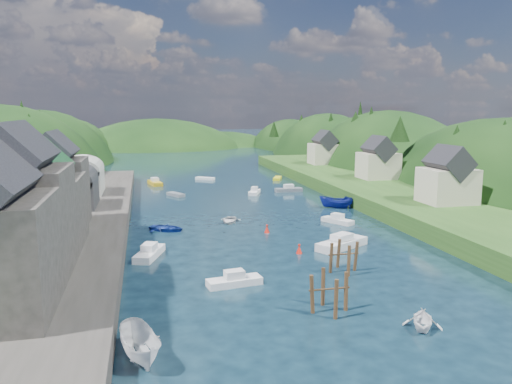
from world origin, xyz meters
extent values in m
plane|color=black|center=(0.00, 50.00, 0.00)|extent=(600.00, 600.00, 0.00)
ellipsoid|color=black|center=(-45.00, 75.00, -9.10)|extent=(44.00, 75.56, 52.00)
ellipsoid|color=black|center=(-45.00, 118.00, -8.43)|extent=(44.00, 75.56, 48.19)
ellipsoid|color=black|center=(-45.00, 160.00, -6.82)|extent=(44.00, 75.56, 39.00)
ellipsoid|color=black|center=(45.00, 32.00, -7.78)|extent=(36.00, 75.56, 44.49)
ellipsoid|color=black|center=(45.00, 75.00, -8.40)|extent=(36.00, 75.56, 48.00)
ellipsoid|color=black|center=(45.00, 118.00, -7.78)|extent=(36.00, 75.56, 44.49)
ellipsoid|color=black|center=(45.00, 160.00, -6.30)|extent=(36.00, 75.56, 36.00)
ellipsoid|color=black|center=(-10.00, 170.00, -10.00)|extent=(80.00, 60.00, 44.00)
ellipsoid|color=black|center=(18.00, 180.00, -12.00)|extent=(70.00, 56.00, 36.00)
cone|color=black|center=(-37.48, 65.62, 12.40)|extent=(4.73, 4.73, 5.26)
cone|color=black|center=(-40.44, 73.72, 13.66)|extent=(4.34, 4.34, 8.12)
cone|color=black|center=(-40.05, 84.86, 8.71)|extent=(5.28, 5.28, 5.75)
cone|color=black|center=(-41.01, 95.94, 12.39)|extent=(4.77, 4.77, 6.71)
cone|color=black|center=(-37.01, 102.66, 8.94)|extent=(4.07, 4.07, 5.89)
cone|color=black|center=(-42.09, 115.54, 9.87)|extent=(4.56, 4.56, 8.34)
cone|color=black|center=(-44.12, 124.67, 7.99)|extent=(4.75, 4.75, 5.32)
cone|color=black|center=(-38.03, 138.53, 8.80)|extent=(4.27, 4.27, 6.89)
cone|color=black|center=(40.77, 28.13, 11.00)|extent=(5.03, 5.03, 6.37)
cone|color=black|center=(37.79, 36.18, 9.88)|extent=(5.29, 5.29, 6.50)
cone|color=black|center=(33.92, 49.06, 12.01)|extent=(4.07, 4.07, 5.05)
cone|color=black|center=(41.82, 58.07, 8.33)|extent=(3.40, 3.40, 6.12)
cone|color=black|center=(39.96, 74.65, 11.79)|extent=(4.94, 4.94, 9.53)
cone|color=black|center=(36.98, 77.34, 12.20)|extent=(5.25, 5.25, 6.30)
cone|color=black|center=(43.48, 88.98, 13.27)|extent=(3.36, 3.36, 9.62)
cone|color=black|center=(41.13, 105.01, 10.97)|extent=(4.57, 4.57, 7.63)
cone|color=black|center=(41.37, 116.80, 9.20)|extent=(3.59, 3.59, 6.52)
cone|color=black|center=(38.20, 125.36, 11.30)|extent=(4.14, 4.14, 5.41)
cone|color=black|center=(31.63, 137.86, 8.55)|extent=(3.83, 3.83, 5.80)
cube|color=#2D2B28|center=(-24.00, 20.00, 1.00)|extent=(12.00, 110.00, 2.00)
cube|color=#234719|center=(-31.00, 20.00, 1.25)|extent=(12.00, 110.00, 2.50)
cube|color=#2D2B28|center=(-26.00, 3.00, 6.50)|extent=(8.00, 9.00, 9.00)
cube|color=black|center=(-26.00, 3.00, 11.96)|extent=(5.88, 9.36, 5.88)
cube|color=#2D2B28|center=(-26.00, 12.00, 5.50)|extent=(8.00, 9.00, 7.00)
cube|color=#1E592D|center=(-26.00, 12.00, 9.96)|extent=(5.88, 9.36, 5.88)
cube|color=#2D2B28|center=(-26.00, 21.00, 6.00)|extent=(7.00, 8.00, 8.00)
cube|color=black|center=(-26.00, 21.00, 10.84)|extent=(5.15, 8.32, 5.15)
cube|color=#2D2D30|center=(-26.00, 33.00, 4.00)|extent=(7.00, 9.00, 4.00)
cylinder|color=#2D2D30|center=(-26.00, 33.00, 6.00)|extent=(7.00, 9.00, 7.00)
cube|color=#B2B2A8|center=(-26.00, 45.00, 4.00)|extent=(7.00, 9.00, 4.00)
cylinder|color=#B2B2A8|center=(-26.00, 45.00, 6.00)|extent=(7.00, 9.00, 7.00)
cube|color=#234719|center=(25.00, 40.00, 1.20)|extent=(16.00, 120.00, 2.40)
cube|color=beige|center=(27.00, 22.00, 4.90)|extent=(7.00, 6.00, 5.00)
cube|color=black|center=(27.00, 22.00, 8.24)|extent=(5.15, 6.24, 5.15)
cube|color=beige|center=(29.00, 48.00, 4.90)|extent=(7.00, 6.00, 5.00)
cube|color=black|center=(29.00, 48.00, 8.24)|extent=(5.15, 6.24, 5.15)
cube|color=beige|center=(28.00, 75.00, 4.90)|extent=(7.00, 6.00, 5.00)
cube|color=black|center=(28.00, 75.00, 8.24)|extent=(5.15, 6.24, 5.15)
cylinder|color=#382314|center=(-0.38, -6.08, 1.26)|extent=(0.32, 0.32, 3.73)
cylinder|color=#382314|center=(-1.79, -4.67, 1.26)|extent=(0.32, 0.32, 3.73)
cylinder|color=#382314|center=(-3.20, -6.08, 1.26)|extent=(0.32, 0.32, 3.73)
cylinder|color=#382314|center=(-1.79, -7.50, 1.26)|extent=(0.32, 0.32, 3.73)
cylinder|color=#382314|center=(-1.79, -6.08, 1.88)|extent=(3.39, 0.16, 0.16)
cylinder|color=#382314|center=(4.43, 2.87, 1.19)|extent=(0.32, 0.32, 3.59)
cylinder|color=#382314|center=(3.13, 4.17, 1.19)|extent=(0.32, 0.32, 3.59)
cylinder|color=#382314|center=(1.83, 2.87, 1.19)|extent=(0.32, 0.32, 3.59)
cylinder|color=#382314|center=(3.13, 1.57, 1.19)|extent=(0.32, 0.32, 3.59)
cylinder|color=#382314|center=(3.13, 2.87, 1.79)|extent=(3.12, 0.16, 0.16)
cone|color=red|center=(0.81, 9.83, 0.45)|extent=(0.70, 0.70, 0.90)
sphere|color=red|center=(0.81, 9.83, 0.95)|extent=(0.30, 0.30, 0.30)
cone|color=red|center=(-0.41, 19.76, 0.45)|extent=(0.70, 0.70, 0.90)
sphere|color=red|center=(-0.41, 19.76, 0.95)|extent=(0.30, 0.30, 0.30)
cube|color=white|center=(-8.02, 1.46, 0.32)|extent=(5.20, 2.40, 0.70)
cube|color=silver|center=(-8.02, 1.46, 1.05)|extent=(1.91, 1.41, 0.70)
cube|color=gold|center=(-13.53, 65.09, 0.38)|extent=(3.17, 6.24, 0.83)
cube|color=silver|center=(-13.53, 65.09, 1.18)|extent=(1.78, 2.33, 0.70)
cube|color=silver|center=(6.29, 10.91, 0.44)|extent=(7.13, 5.45, 0.97)
cube|color=silver|center=(6.29, 10.91, 1.32)|extent=(2.90, 2.60, 0.70)
imported|color=navy|center=(-13.05, 23.76, 0.35)|extent=(5.88, 5.47, 0.99)
cube|color=slate|center=(11.56, 50.34, 0.33)|extent=(5.29, 1.82, 0.74)
cube|color=silver|center=(11.56, 50.34, 1.09)|extent=(1.86, 1.24, 0.70)
imported|color=white|center=(3.76, -10.54, 0.76)|extent=(4.28, 4.46, 1.81)
cube|color=yellow|center=(13.83, 67.13, 0.28)|extent=(3.06, 4.69, 0.63)
cube|color=silver|center=(10.63, 22.99, 0.30)|extent=(3.78, 4.86, 0.66)
cube|color=silver|center=(10.63, 22.99, 1.01)|extent=(1.79, 1.98, 0.70)
cube|color=white|center=(4.52, 49.30, 0.30)|extent=(3.24, 5.01, 0.67)
cube|color=silver|center=(4.52, 49.30, 1.02)|extent=(1.64, 1.96, 0.70)
imported|color=silver|center=(-4.14, 26.87, 0.28)|extent=(4.10, 4.83, 0.85)
imported|color=navy|center=(14.46, 33.17, 0.89)|extent=(5.75, 3.69, 2.08)
cube|color=slate|center=(-10.17, 50.30, 0.27)|extent=(3.31, 4.43, 0.60)
cube|color=white|center=(-2.24, 70.50, 0.27)|extent=(4.41, 3.57, 0.61)
cube|color=white|center=(-15.45, 12.11, 0.36)|extent=(3.64, 6.01, 0.80)
cube|color=silver|center=(-15.45, 12.11, 1.15)|extent=(1.90, 2.32, 0.70)
imported|color=silver|center=(-16.29, -10.76, 0.96)|extent=(3.40, 6.06, 2.21)
camera|label=1|loc=(-15.68, -41.29, 15.85)|focal=35.00mm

